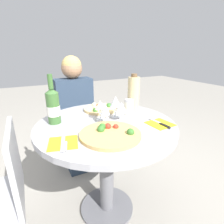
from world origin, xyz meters
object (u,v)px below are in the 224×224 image
at_px(pizza_large, 110,133).
at_px(wine_bottle, 53,106).
at_px(chair_behind_diner, 74,125).
at_px(tall_carafe, 133,94).
at_px(seated_diner, 77,118).
at_px(dining_table, 106,143).

bearing_deg(pizza_large, wine_bottle, 126.36).
xyz_separation_m(chair_behind_diner, tall_carafe, (0.30, -0.74, 0.49)).
bearing_deg(seated_diner, tall_carafe, 116.35).
distance_m(wine_bottle, tall_carafe, 0.61).
relative_size(seated_diner, tall_carafe, 3.97).
bearing_deg(pizza_large, tall_carafe, 40.80).
xyz_separation_m(seated_diner, tall_carafe, (0.30, -0.61, 0.35)).
xyz_separation_m(dining_table, chair_behind_diner, (-0.00, 0.87, -0.20)).
height_order(dining_table, chair_behind_diner, chair_behind_diner).
xyz_separation_m(chair_behind_diner, pizza_large, (-0.05, -1.05, 0.37)).
bearing_deg(wine_bottle, pizza_large, -53.64).
bearing_deg(tall_carafe, chair_behind_diner, 112.09).
relative_size(dining_table, tall_carafe, 3.16).
bearing_deg(dining_table, seated_diner, 90.23).
height_order(seated_diner, wine_bottle, seated_diner).
xyz_separation_m(dining_table, wine_bottle, (-0.31, 0.16, 0.27)).
xyz_separation_m(wine_bottle, tall_carafe, (0.60, -0.03, 0.02)).
height_order(seated_diner, tall_carafe, seated_diner).
relative_size(chair_behind_diner, wine_bottle, 2.58).
xyz_separation_m(seated_diner, pizza_large, (-0.05, -0.91, 0.23)).
height_order(dining_table, wine_bottle, wine_bottle).
distance_m(pizza_large, wine_bottle, 0.43).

